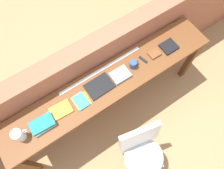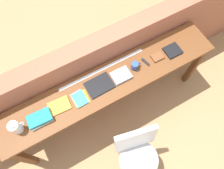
{
  "view_description": "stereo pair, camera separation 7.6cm",
  "coord_description": "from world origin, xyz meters",
  "px_view_note": "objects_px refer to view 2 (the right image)",
  "views": [
    {
      "loc": [
        -0.52,
        -0.52,
        2.97
      ],
      "look_at": [
        0.0,
        0.25,
        0.9
      ],
      "focal_mm": 35.0,
      "sensor_mm": 36.0,
      "label": 1
    },
    {
      "loc": [
        -0.45,
        -0.56,
        2.97
      ],
      "look_at": [
        0.0,
        0.25,
        0.9
      ],
      "focal_mm": 35.0,
      "sensor_mm": 36.0,
      "label": 2
    }
  ],
  "objects_px": {
    "mug": "(135,66)",
    "multitool_folded": "(145,62)",
    "book_stack_leftmost": "(40,118)",
    "book_open_centre": "(99,85)",
    "pamphlet_pile_colourful": "(79,98)",
    "leather_journal_brown": "(157,57)",
    "pitcher_white": "(16,127)",
    "book_repair_rightmost": "(173,51)",
    "magazine_cycling": "(59,106)",
    "chair_white_moulded": "(137,153)"
  },
  "relations": [
    {
      "from": "chair_white_moulded",
      "to": "pamphlet_pile_colourful",
      "type": "distance_m",
      "value": 0.86
    },
    {
      "from": "chair_white_moulded",
      "to": "book_stack_leftmost",
      "type": "xyz_separation_m",
      "value": [
        -0.71,
        0.72,
        0.38
      ]
    },
    {
      "from": "mug",
      "to": "book_repair_rightmost",
      "type": "bearing_deg",
      "value": -3.29
    },
    {
      "from": "book_stack_leftmost",
      "to": "magazine_cycling",
      "type": "height_order",
      "value": "book_stack_leftmost"
    },
    {
      "from": "book_open_centre",
      "to": "book_repair_rightmost",
      "type": "distance_m",
      "value": 0.92
    },
    {
      "from": "magazine_cycling",
      "to": "leather_journal_brown",
      "type": "height_order",
      "value": "leather_journal_brown"
    },
    {
      "from": "pamphlet_pile_colourful",
      "to": "multitool_folded",
      "type": "height_order",
      "value": "multitool_folded"
    },
    {
      "from": "pitcher_white",
      "to": "mug",
      "type": "bearing_deg",
      "value": 1.1
    },
    {
      "from": "book_stack_leftmost",
      "to": "book_repair_rightmost",
      "type": "bearing_deg",
      "value": 0.31
    },
    {
      "from": "book_open_centre",
      "to": "pamphlet_pile_colourful",
      "type": "bearing_deg",
      "value": -174.37
    },
    {
      "from": "chair_white_moulded",
      "to": "book_open_centre",
      "type": "distance_m",
      "value": 0.84
    },
    {
      "from": "pamphlet_pile_colourful",
      "to": "multitool_folded",
      "type": "distance_m",
      "value": 0.82
    },
    {
      "from": "book_open_centre",
      "to": "mug",
      "type": "distance_m",
      "value": 0.43
    },
    {
      "from": "pitcher_white",
      "to": "book_open_centre",
      "type": "bearing_deg",
      "value": 1.7
    },
    {
      "from": "mug",
      "to": "book_repair_rightmost",
      "type": "xyz_separation_m",
      "value": [
        0.48,
        -0.03,
        -0.03
      ]
    },
    {
      "from": "magazine_cycling",
      "to": "mug",
      "type": "relative_size",
      "value": 1.93
    },
    {
      "from": "chair_white_moulded",
      "to": "magazine_cycling",
      "type": "relative_size",
      "value": 4.21
    },
    {
      "from": "magazine_cycling",
      "to": "multitool_folded",
      "type": "xyz_separation_m",
      "value": [
        1.03,
        0.0,
        -0.0
      ]
    },
    {
      "from": "book_stack_leftmost",
      "to": "book_open_centre",
      "type": "relative_size",
      "value": 0.84
    },
    {
      "from": "pitcher_white",
      "to": "book_repair_rightmost",
      "type": "height_order",
      "value": "pitcher_white"
    },
    {
      "from": "multitool_folded",
      "to": "book_repair_rightmost",
      "type": "bearing_deg",
      "value": -4.66
    },
    {
      "from": "pitcher_white",
      "to": "book_open_centre",
      "type": "relative_size",
      "value": 0.66
    },
    {
      "from": "multitool_folded",
      "to": "leather_journal_brown",
      "type": "bearing_deg",
      "value": -4.49
    },
    {
      "from": "mug",
      "to": "book_repair_rightmost",
      "type": "distance_m",
      "value": 0.49
    },
    {
      "from": "magazine_cycling",
      "to": "pamphlet_pile_colourful",
      "type": "relative_size",
      "value": 1.12
    },
    {
      "from": "pitcher_white",
      "to": "book_repair_rightmost",
      "type": "relative_size",
      "value": 1.03
    },
    {
      "from": "leather_journal_brown",
      "to": "pitcher_white",
      "type": "bearing_deg",
      "value": -178.13
    },
    {
      "from": "pitcher_white",
      "to": "leather_journal_brown",
      "type": "xyz_separation_m",
      "value": [
        1.61,
        0.01,
        -0.07
      ]
    },
    {
      "from": "magazine_cycling",
      "to": "book_open_centre",
      "type": "height_order",
      "value": "same"
    },
    {
      "from": "chair_white_moulded",
      "to": "mug",
      "type": "height_order",
      "value": "mug"
    },
    {
      "from": "mug",
      "to": "leather_journal_brown",
      "type": "bearing_deg",
      "value": -2.28
    },
    {
      "from": "pamphlet_pile_colourful",
      "to": "multitool_folded",
      "type": "xyz_separation_m",
      "value": [
        0.82,
        0.03,
        0.0
      ]
    },
    {
      "from": "chair_white_moulded",
      "to": "magazine_cycling",
      "type": "xyz_separation_m",
      "value": [
        -0.5,
        0.75,
        0.36
      ]
    },
    {
      "from": "mug",
      "to": "leather_journal_brown",
      "type": "relative_size",
      "value": 0.85
    },
    {
      "from": "multitool_folded",
      "to": "book_repair_rightmost",
      "type": "xyz_separation_m",
      "value": [
        0.34,
        -0.03,
        0.0
      ]
    },
    {
      "from": "chair_white_moulded",
      "to": "pitcher_white",
      "type": "bearing_deg",
      "value": 142.1
    },
    {
      "from": "book_stack_leftmost",
      "to": "mug",
      "type": "height_order",
      "value": "mug"
    },
    {
      "from": "chair_white_moulded",
      "to": "multitool_folded",
      "type": "bearing_deg",
      "value": 54.9
    },
    {
      "from": "book_open_centre",
      "to": "multitool_folded",
      "type": "height_order",
      "value": "book_open_centre"
    },
    {
      "from": "mug",
      "to": "multitool_folded",
      "type": "bearing_deg",
      "value": 0.1
    },
    {
      "from": "book_stack_leftmost",
      "to": "mug",
      "type": "bearing_deg",
      "value": 1.89
    },
    {
      "from": "mug",
      "to": "pamphlet_pile_colourful",
      "type": "bearing_deg",
      "value": -177.61
    },
    {
      "from": "book_stack_leftmost",
      "to": "multitool_folded",
      "type": "relative_size",
      "value": 2.15
    },
    {
      "from": "book_open_centre",
      "to": "book_repair_rightmost",
      "type": "relative_size",
      "value": 1.57
    },
    {
      "from": "book_stack_leftmost",
      "to": "leather_journal_brown",
      "type": "xyz_separation_m",
      "value": [
        1.39,
        0.02,
        -0.02
      ]
    },
    {
      "from": "pitcher_white",
      "to": "magazine_cycling",
      "type": "distance_m",
      "value": 0.44
    },
    {
      "from": "book_stack_leftmost",
      "to": "mug",
      "type": "distance_m",
      "value": 1.1
    },
    {
      "from": "book_stack_leftmost",
      "to": "multitool_folded",
      "type": "distance_m",
      "value": 1.24
    },
    {
      "from": "chair_white_moulded",
      "to": "magazine_cycling",
      "type": "distance_m",
      "value": 0.97
    },
    {
      "from": "pitcher_white",
      "to": "leather_journal_brown",
      "type": "relative_size",
      "value": 1.41
    }
  ]
}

